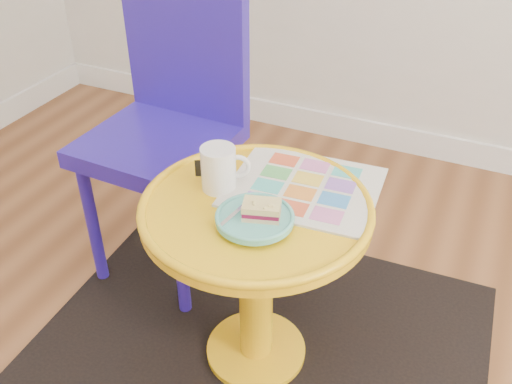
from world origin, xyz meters
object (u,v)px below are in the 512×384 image
at_px(mug, 219,167).
at_px(side_table, 256,253).
at_px(newspaper, 304,187).
at_px(chair, 170,117).
at_px(plate, 255,219).

bearing_deg(mug, side_table, -39.53).
bearing_deg(newspaper, side_table, -127.53).
bearing_deg(chair, plate, -37.27).
bearing_deg(newspaper, mug, -159.68).
bearing_deg(side_table, mug, 164.10).
bearing_deg(plate, newspaper, 75.36).
height_order(mug, plate, mug).
height_order(chair, plate, chair).
bearing_deg(side_table, plate, -67.59).
relative_size(newspaper, mug, 3.07).
bearing_deg(chair, newspaper, -18.24).
height_order(chair, newspaper, chair).
xyz_separation_m(newspaper, plate, (-0.05, -0.19, 0.02)).
xyz_separation_m(side_table, newspaper, (0.08, 0.12, 0.16)).
xyz_separation_m(newspaper, mug, (-0.20, -0.09, 0.06)).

